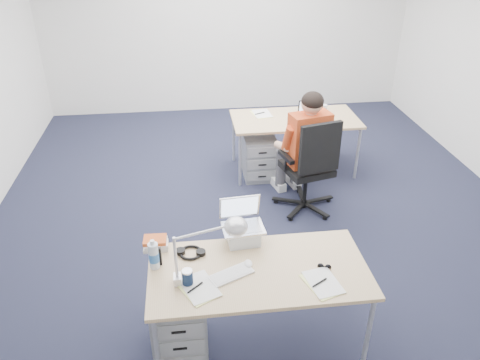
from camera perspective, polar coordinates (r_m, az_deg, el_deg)
name	(u,v)px	position (r m, az deg, el deg)	size (l,w,h in m)	color
floor	(259,218)	(5.29, 2.39, -4.69)	(7.00, 7.00, 0.00)	black
room	(263,68)	(4.55, 2.85, 13.45)	(6.02, 7.02, 2.80)	silver
desk_near	(259,274)	(3.49, 2.29, -11.40)	(1.60, 0.80, 0.73)	tan
desk_far	(295,121)	(6.06, 6.70, 7.10)	(1.60, 0.80, 0.73)	tan
office_chair	(307,184)	(5.35, 8.17, -0.50)	(0.87, 0.87, 1.14)	black
seated_person	(302,148)	(5.33, 7.55, 3.91)	(0.54, 0.82, 1.38)	#C5441C
drawer_pedestal_near	(180,322)	(3.75, -7.35, -16.79)	(0.40, 0.50, 0.55)	gray
drawer_pedestal_far	(259,156)	(6.03, 2.34, 2.92)	(0.40, 0.50, 0.55)	gray
silver_laptop	(243,223)	(3.63, 0.37, -5.29)	(0.32, 0.25, 0.34)	silver
wireless_keyboard	(231,274)	(3.41, -1.07, -11.42)	(0.32, 0.13, 0.02)	white
computer_mouse	(248,264)	(3.48, 1.02, -10.16)	(0.06, 0.09, 0.03)	white
headphones	(191,252)	(3.61, -6.04, -8.71)	(0.23, 0.18, 0.04)	black
can_koozie	(188,277)	(3.32, -6.42, -11.72)	(0.08, 0.08, 0.12)	#14233F
water_bottle	(154,254)	(3.46, -10.49, -8.87)	(0.08, 0.08, 0.24)	silver
bear_figurine	(235,237)	(3.65, -0.66, -6.94)	(0.08, 0.06, 0.15)	#36691C
book_stack	(156,243)	(3.69, -10.24, -7.59)	(0.19, 0.14, 0.08)	silver
cordless_phone	(159,256)	(3.51, -9.87, -9.15)	(0.04, 0.02, 0.15)	black
papers_left	(198,288)	(3.31, -5.14, -13.03)	(0.21, 0.30, 0.01)	#F7FF93
papers_right	(322,283)	(3.39, 9.98, -12.32)	(0.20, 0.29, 0.01)	#F7FF93
sunglasses	(324,267)	(3.52, 10.25, -10.34)	(0.10, 0.05, 0.02)	black
desk_lamp	(199,251)	(3.21, -5.04, -8.62)	(0.47, 0.17, 0.53)	silver
dark_laptop	(313,111)	(5.99, 8.85, 8.37)	(0.32, 0.31, 0.23)	black
far_cup	(324,109)	(6.26, 10.24, 8.55)	(0.07, 0.07, 0.11)	white
far_papers	(261,114)	(6.12, 2.63, 8.04)	(0.21, 0.30, 0.01)	white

